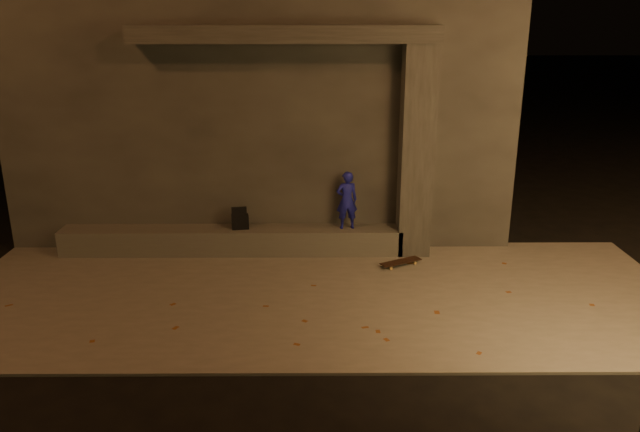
{
  "coord_description": "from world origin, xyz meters",
  "views": [
    {
      "loc": [
        -0.0,
        -6.64,
        4.08
      ],
      "look_at": [
        0.05,
        2.0,
        1.28
      ],
      "focal_mm": 35.0,
      "sensor_mm": 36.0,
      "label": 1
    }
  ],
  "objects_px": {
    "column": "(416,153)",
    "backpack": "(240,220)",
    "skateboarder": "(347,200)",
    "skateboard": "(401,262)"
  },
  "relations": [
    {
      "from": "skateboard",
      "to": "column",
      "type": "bearing_deg",
      "value": 38.67
    },
    {
      "from": "skateboard",
      "to": "skateboarder",
      "type": "bearing_deg",
      "value": 115.72
    },
    {
      "from": "skateboarder",
      "to": "backpack",
      "type": "xyz_separation_m",
      "value": [
        -1.87,
        -0.0,
        -0.37
      ]
    },
    {
      "from": "skateboarder",
      "to": "skateboard",
      "type": "bearing_deg",
      "value": 134.78
    },
    {
      "from": "skateboard",
      "to": "backpack",
      "type": "bearing_deg",
      "value": 138.57
    },
    {
      "from": "column",
      "to": "skateboard",
      "type": "bearing_deg",
      "value": -113.13
    },
    {
      "from": "backpack",
      "to": "skateboard",
      "type": "bearing_deg",
      "value": -22.44
    },
    {
      "from": "column",
      "to": "backpack",
      "type": "height_order",
      "value": "column"
    },
    {
      "from": "backpack",
      "to": "skateboard",
      "type": "relative_size",
      "value": 0.56
    },
    {
      "from": "skateboarder",
      "to": "skateboard",
      "type": "xyz_separation_m",
      "value": [
        0.89,
        -0.65,
        -0.9
      ]
    }
  ]
}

